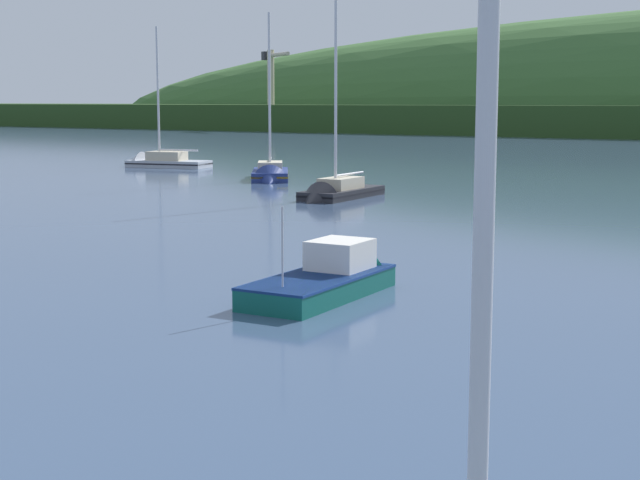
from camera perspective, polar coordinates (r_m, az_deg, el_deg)
name	(u,v)px	position (r m, az deg, el deg)	size (l,w,h in m)	color
dockside_crane	(271,92)	(204.76, -2.92, 8.78)	(11.05, 7.52, 16.87)	#4C4C51
sailboat_near_mooring	(270,178)	(75.13, -2.99, 3.72)	(6.97, 8.20, 14.23)	navy
sailboat_far_left	(335,196)	(60.63, 0.87, 2.61)	(3.10, 8.19, 13.77)	#232328
sailboat_outer_reach	(158,165)	(91.73, -9.62, 4.43)	(9.10, 4.90, 14.47)	#ADB2BC
fishing_boat_moored	(331,284)	(30.78, 0.63, -2.61)	(2.85, 6.77, 4.01)	#0F564C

